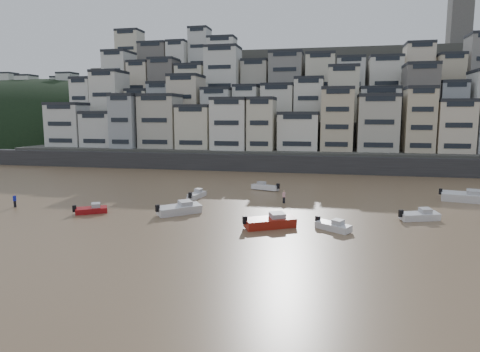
% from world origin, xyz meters
% --- Properties ---
extents(ground, '(400.00, 400.00, 0.00)m').
position_xyz_m(ground, '(0.00, 0.00, 0.00)').
color(ground, olive).
rests_on(ground, ground).
extents(sea_strip, '(340.00, 340.00, 0.00)m').
position_xyz_m(sea_strip, '(-110.00, 145.00, 0.01)').
color(sea_strip, '#465D65').
rests_on(sea_strip, ground).
extents(harbor_wall, '(140.00, 3.00, 3.50)m').
position_xyz_m(harbor_wall, '(10.00, 65.00, 1.75)').
color(harbor_wall, '#38383A').
rests_on(harbor_wall, ground).
extents(hillside, '(141.04, 66.00, 50.00)m').
position_xyz_m(hillside, '(14.73, 104.84, 13.01)').
color(hillside, '#4C4C47').
rests_on(hillside, ground).
extents(headland, '(216.00, 135.00, 53.33)m').
position_xyz_m(headland, '(-95.00, 135.00, 0.02)').
color(headland, black).
rests_on(headland, ground).
extents(boat_h, '(5.00, 2.97, 1.30)m').
position_xyz_m(boat_h, '(8.63, 42.72, 0.65)').
color(boat_h, white).
rests_on(boat_h, ground).
extents(boat_c, '(5.49, 5.42, 1.59)m').
position_xyz_m(boat_c, '(1.10, 24.23, 0.79)').
color(boat_c, silver).
rests_on(boat_c, ground).
extents(boat_d, '(5.04, 3.12, 1.31)m').
position_xyz_m(boat_d, '(28.60, 27.07, 0.65)').
color(boat_d, silver).
rests_on(boat_d, ground).
extents(boat_b, '(4.22, 3.64, 1.15)m').
position_xyz_m(boat_b, '(19.06, 20.71, 0.58)').
color(boat_b, silver).
rests_on(boat_b, ground).
extents(boat_j, '(4.09, 3.21, 1.09)m').
position_xyz_m(boat_j, '(-9.42, 22.42, 0.54)').
color(boat_j, '#A21318').
rests_on(boat_j, ground).
extents(boat_g, '(6.95, 3.64, 1.81)m').
position_xyz_m(boat_g, '(36.75, 39.22, 0.90)').
color(boat_g, silver).
rests_on(boat_g, ground).
extents(boat_a, '(6.09, 4.64, 1.61)m').
position_xyz_m(boat_a, '(12.58, 20.31, 0.81)').
color(boat_a, maroon).
rests_on(boat_a, ground).
extents(boat_f, '(2.05, 4.45, 1.17)m').
position_xyz_m(boat_f, '(0.00, 34.45, 0.58)').
color(boat_f, white).
rests_on(boat_f, ground).
extents(person_blue, '(0.44, 0.44, 1.74)m').
position_xyz_m(person_blue, '(-20.98, 23.59, 0.87)').
color(person_blue, '#1720B0').
rests_on(person_blue, ground).
extents(person_pink, '(0.44, 0.44, 1.74)m').
position_xyz_m(person_pink, '(12.61, 33.35, 0.87)').
color(person_pink, '#F3ABB2').
rests_on(person_pink, ground).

